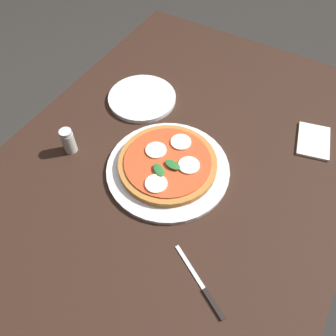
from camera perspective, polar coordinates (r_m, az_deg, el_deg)
ground_plane at (r=1.65m, az=1.01°, el=-15.63°), size 6.00×6.00×0.00m
dining_table at (r=1.05m, az=1.52°, el=-2.51°), size 1.31×0.95×0.78m
serving_tray at (r=0.94m, az=0.00°, el=-0.14°), size 0.34×0.34×0.01m
pizza at (r=0.93m, az=-0.04°, el=0.86°), size 0.27×0.27×0.03m
plate_white at (r=1.13m, az=-4.34°, el=11.54°), size 0.22×0.22×0.01m
napkin at (r=1.09m, az=23.07°, el=4.18°), size 0.15×0.12×0.01m
knife at (r=0.80m, az=6.15°, el=-19.56°), size 0.10×0.17×0.01m
pepper_shaker at (r=1.00m, az=-16.26°, el=4.35°), size 0.04×0.04×0.08m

